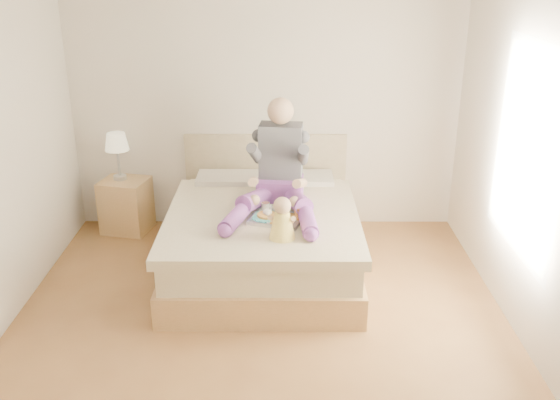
{
  "coord_description": "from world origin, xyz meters",
  "views": [
    {
      "loc": [
        0.17,
        -4.2,
        2.77
      ],
      "look_at": [
        0.16,
        0.85,
        0.75
      ],
      "focal_mm": 40.0,
      "sensor_mm": 36.0,
      "label": 1
    }
  ],
  "objects_px": {
    "adult": "(278,174)",
    "baby": "(282,221)",
    "nightstand": "(126,205)",
    "bed": "(263,234)",
    "tray": "(277,217)"
  },
  "relations": [
    {
      "from": "adult",
      "to": "nightstand",
      "type": "bearing_deg",
      "value": 160.96
    },
    {
      "from": "adult",
      "to": "baby",
      "type": "xyz_separation_m",
      "value": [
        0.03,
        -0.73,
        -0.14
      ]
    },
    {
      "from": "bed",
      "to": "nightstand",
      "type": "bearing_deg",
      "value": 151.6
    },
    {
      "from": "bed",
      "to": "nightstand",
      "type": "distance_m",
      "value": 1.67
    },
    {
      "from": "nightstand",
      "to": "bed",
      "type": "bearing_deg",
      "value": -15.58
    },
    {
      "from": "nightstand",
      "to": "tray",
      "type": "bearing_deg",
      "value": -22.52
    },
    {
      "from": "nightstand",
      "to": "adult",
      "type": "relative_size",
      "value": 0.46
    },
    {
      "from": "bed",
      "to": "tray",
      "type": "height_order",
      "value": "bed"
    },
    {
      "from": "nightstand",
      "to": "adult",
      "type": "xyz_separation_m",
      "value": [
        1.61,
        -0.76,
        0.62
      ]
    },
    {
      "from": "bed",
      "to": "tray",
      "type": "xyz_separation_m",
      "value": [
        0.13,
        -0.34,
        0.32
      ]
    },
    {
      "from": "nightstand",
      "to": "baby",
      "type": "height_order",
      "value": "baby"
    },
    {
      "from": "adult",
      "to": "baby",
      "type": "relative_size",
      "value": 3.43
    },
    {
      "from": "tray",
      "to": "baby",
      "type": "xyz_separation_m",
      "value": [
        0.05,
        -0.36,
        0.12
      ]
    },
    {
      "from": "nightstand",
      "to": "tray",
      "type": "height_order",
      "value": "tray"
    },
    {
      "from": "bed",
      "to": "adult",
      "type": "height_order",
      "value": "adult"
    }
  ]
}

